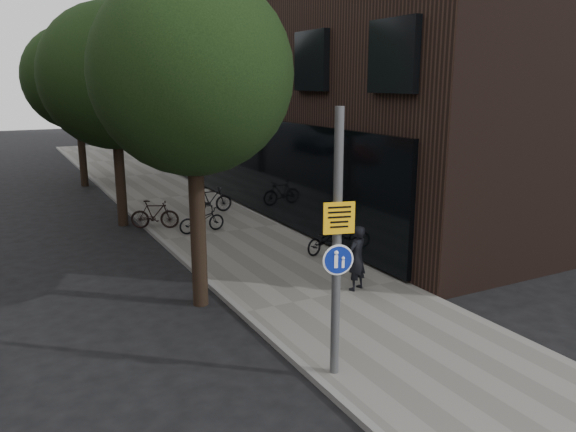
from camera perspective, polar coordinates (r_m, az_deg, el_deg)
ground at (r=11.20m, az=12.44°, el=-14.15°), size 120.00×120.00×0.00m
sidewalk at (r=19.42m, az=-6.28°, el=-1.72°), size 4.50×60.00×0.12m
curb_edge at (r=18.74m, az=-12.68°, el=-2.53°), size 0.15×60.00×0.13m
building_right_dark_brick at (r=33.32m, az=-0.83°, el=20.18°), size 12.00×40.00×18.00m
street_tree_near at (r=12.75m, az=-9.59°, el=13.19°), size 4.40×4.40×7.50m
street_tree_mid at (r=20.99m, az=-17.20°, el=12.87°), size 5.00×5.00×7.80m
street_tree_far at (r=29.87m, az=-20.63°, el=12.64°), size 5.00×5.00×7.80m
signpost at (r=9.46m, az=4.98°, el=-2.98°), size 0.53×0.17×4.64m
pedestrian at (r=13.86m, az=6.99°, el=-4.26°), size 0.69×0.56×1.62m
parked_bike_facade_near at (r=16.87m, az=3.90°, el=-2.33°), size 1.69×0.97×0.84m
parked_bike_facade_far at (r=22.13m, az=-7.84°, el=1.64°), size 1.72×0.53×1.03m
parked_bike_curb_near at (r=19.32m, az=-8.76°, el=-0.38°), size 1.68×0.72×0.86m
parked_bike_curb_far at (r=20.10m, az=-13.39°, el=0.16°), size 1.71×1.15×1.01m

